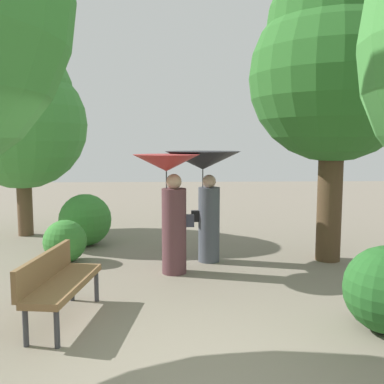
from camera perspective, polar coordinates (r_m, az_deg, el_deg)
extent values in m
cylinder|color=#563338|center=(7.10, -2.37, -5.17)|extent=(0.40, 0.40, 1.40)
sphere|color=tan|center=(6.98, -2.41, 1.38)|extent=(0.25, 0.25, 0.25)
cylinder|color=#333338|center=(6.99, -3.38, -0.38)|extent=(0.02, 0.02, 0.76)
cone|color=#B22D2D|center=(6.95, -3.41, 3.85)|extent=(1.07, 1.07, 0.27)
cube|color=#333342|center=(7.10, -0.29, -3.80)|extent=(0.14, 0.10, 0.20)
cylinder|color=#474C56|center=(7.80, 2.25, -4.31)|extent=(0.38, 0.38, 1.35)
sphere|color=tan|center=(7.69, 2.28, 1.41)|extent=(0.24, 0.24, 0.24)
cylinder|color=#333338|center=(7.69, 1.42, 0.07)|extent=(0.02, 0.02, 0.79)
cone|color=black|center=(7.65, 1.44, 4.18)|extent=(1.33, 1.33, 0.32)
cube|color=black|center=(7.73, 0.41, -3.20)|extent=(0.14, 0.10, 0.20)
cylinder|color=#38383D|center=(4.94, -17.39, -16.68)|extent=(0.06, 0.06, 0.44)
cylinder|color=#38383D|center=(5.07, -21.09, -16.19)|extent=(0.06, 0.06, 0.44)
cylinder|color=#38383D|center=(6.11, -12.48, -11.94)|extent=(0.06, 0.06, 0.44)
cylinder|color=#38383D|center=(6.22, -15.53, -11.70)|extent=(0.06, 0.06, 0.44)
cube|color=olive|center=(5.49, -16.43, -11.56)|extent=(0.63, 1.54, 0.08)
cube|color=olive|center=(5.53, -18.84, -9.41)|extent=(0.25, 1.50, 0.35)
cylinder|color=brown|center=(10.60, -21.38, 3.71)|extent=(0.34, 0.34, 3.40)
sphere|color=#428C3D|center=(10.60, -21.58, 8.30)|extent=(2.92, 2.92, 2.92)
sphere|color=#428C3D|center=(10.65, -21.73, 11.95)|extent=(2.34, 2.34, 2.34)
cylinder|color=#4C3823|center=(8.11, 17.94, 6.55)|extent=(0.44, 0.44, 4.37)
sphere|color=#2D6B28|center=(8.19, 18.22, 14.21)|extent=(2.97, 2.97, 2.97)
sphere|color=#2D6B28|center=(8.36, 18.44, 20.16)|extent=(2.38, 2.38, 2.38)
sphere|color=#387F33|center=(8.10, -16.40, -6.25)|extent=(0.77, 0.77, 0.77)
sphere|color=#387F33|center=(9.27, -13.89, -3.58)|extent=(1.08, 1.08, 1.08)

